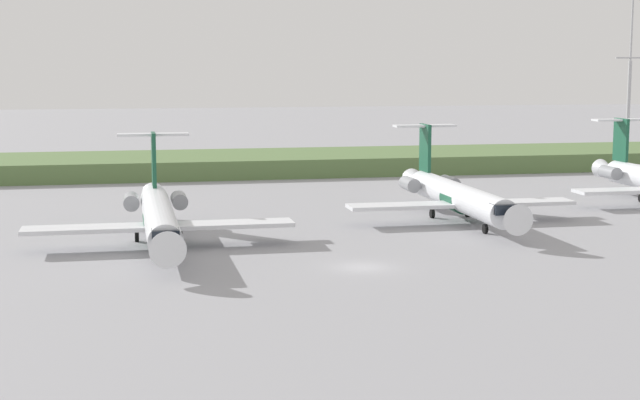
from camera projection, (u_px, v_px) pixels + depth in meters
name	position (u px, v px, depth m)	size (l,w,h in m)	color
ground_plane	(294.00, 211.00, 104.04)	(500.00, 500.00, 0.00)	#939399
grass_berm	(248.00, 163.00, 140.76)	(320.00, 20.00, 2.61)	#597542
regional_jet_second	(159.00, 216.00, 84.09)	(22.81, 31.00, 9.00)	silver
regional_jet_third	(456.00, 195.00, 97.30)	(22.81, 31.00, 9.00)	silver
antenna_mast	(629.00, 101.00, 135.07)	(4.40, 0.50, 25.07)	#B2B2B7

